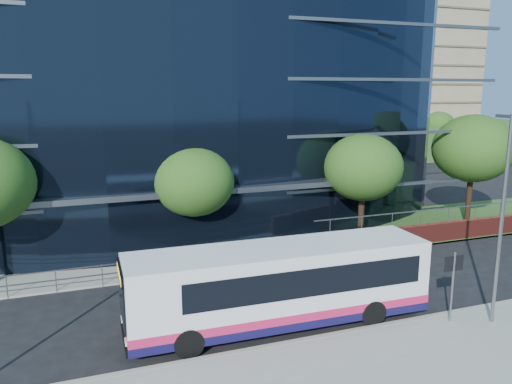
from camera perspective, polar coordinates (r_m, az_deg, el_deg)
name	(u,v)px	position (r m, az deg, el deg)	size (l,w,h in m)	color
ground	(327,325)	(20.32, 8.15, -14.79)	(200.00, 200.00, 0.00)	black
kerb	(340,334)	(19.51, 9.59, -15.76)	(80.00, 0.25, 0.16)	gray
yellow_line_outer	(337,334)	(19.69, 9.29, -15.71)	(80.00, 0.08, 0.01)	gold
yellow_line_inner	(335,332)	(19.81, 9.07, -15.53)	(80.00, 0.08, 0.01)	gold
far_forecourt	(136,255)	(28.54, -13.51, -7.00)	(50.00, 8.00, 0.10)	gray
glass_office	(143,104)	(37.14, -12.81, 9.77)	(44.00, 23.10, 16.00)	black
guard_railings	(102,270)	(24.39, -17.19, -8.52)	(24.00, 0.05, 1.10)	slate
apartment_block	(338,77)	(83.81, 9.32, 12.87)	(60.00, 42.00, 30.00)	#2D511E
street_sign	(453,272)	(20.74, 21.62, -8.52)	(0.85, 0.09, 2.80)	slate
tree_far_b	(194,182)	(26.55, -7.12, 1.12)	(4.29, 4.29, 6.05)	black
tree_far_c	(363,168)	(29.87, 12.14, 2.75)	(4.62, 4.62, 6.51)	black
tree_far_d	(473,149)	(36.10, 23.57, 4.57)	(5.28, 5.28, 7.44)	black
tree_dist_e	(347,126)	(65.02, 10.39, 7.46)	(4.62, 4.62, 6.51)	black
tree_dist_f	(439,124)	(75.92, 20.17, 7.26)	(4.29, 4.29, 6.05)	black
streetlight_east	(502,214)	(20.73, 26.27, -2.31)	(0.15, 0.77, 8.00)	slate
city_bus	(282,284)	(19.45, 3.05, -10.48)	(11.78, 2.94, 3.17)	white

